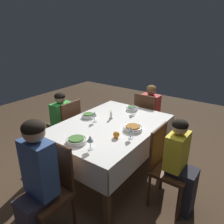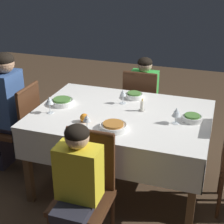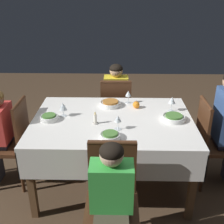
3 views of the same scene
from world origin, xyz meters
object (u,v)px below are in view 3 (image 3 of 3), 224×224
Objects in this scene: chair_west at (212,140)px; chair_north at (112,196)px; chair_south at (116,109)px; person_child_green at (111,207)px; person_child_yellow at (116,99)px; bowl_north at (110,136)px; wine_glass_north at (118,119)px; wine_glass_south at (128,94)px; orange_fruit at (136,105)px; bowl_west at (174,117)px; wine_glass_east at (63,107)px; bowl_south at (111,103)px; wine_glass_west at (172,101)px; chair_east at (13,140)px; candle_centerpiece at (95,120)px; bowl_east at (49,117)px; dining_table at (113,127)px.

chair_west is 1.00× the size of chair_north.
person_child_green is (0.02, 1.76, 0.05)m from chair_south.
person_child_yellow is (-0.02, -1.75, 0.07)m from chair_north.
wine_glass_north is (-0.06, -0.17, 0.07)m from bowl_north.
bowl_north is (0.18, 0.78, -0.08)m from wine_glass_south.
orange_fruit is at bearing 120.79° from wine_glass_south.
chair_north is at bearing 86.09° from wine_glass_north.
chair_north is at bearing 77.69° from orange_fruit.
person_child_green is at bearing -90.00° from chair_north.
person_child_green is 4.63× the size of bowl_west.
orange_fruit is (-0.19, -0.48, -0.06)m from wine_glass_north.
orange_fruit is at bearing -163.80° from wine_glass_east.
wine_glass_north is at bearing 153.71° from wine_glass_east.
bowl_south is at bearing 91.73° from person_child_green.
wine_glass_west reaches higher than wine_glass_east.
chair_east is 4.18× the size of bowl_west.
bowl_west is 1.59× the size of wine_glass_south.
wine_glass_north is 1.17× the size of candle_centerpiece.
chair_north is 0.51m from bowl_north.
chair_north is 1.05m from wine_glass_east.
chair_east is 1.07m from bowl_south.
bowl_east is (1.20, 0.02, 0.00)m from bowl_west.
bowl_north reaches higher than dining_table.
wine_glass_south reaches higher than bowl_south.
chair_west is at bearing 161.54° from wine_glass_west.
bowl_south is 1.60× the size of wine_glass_east.
dining_table is at bearing 89.15° from chair_east.
orange_fruit is at bearing 168.98° from bowl_south.
dining_table is 8.91× the size of bowl_east.
person_child_yellow is at bearing -52.90° from wine_glass_west.
wine_glass_south is at bearing -122.59° from candle_centerpiece.
bowl_west is (-0.56, 0.97, 0.21)m from person_child_yellow.
bowl_south is 1.63× the size of wine_glass_south.
wine_glass_south is 0.89m from bowl_east.
wine_glass_west is 1.23m from bowl_east.
wine_glass_east is 1.03× the size of wine_glass_north.
wine_glass_south is at bearing -156.50° from bowl_south.
chair_west is 6.72× the size of wine_glass_north.
person_child_green reaches higher than chair_north.
wine_glass_south is at bearing -100.31° from wine_glass_north.
chair_west is at bearing 164.84° from orange_fruit.
bowl_west is 1.25× the size of bowl_north.
chair_north is 0.69m from wine_glass_north.
person_child_green is 7.45× the size of wine_glass_north.
chair_west is at bearing 91.31° from chair_east.
wine_glass_north is at bearing 20.23° from bowl_west.
person_child_yellow is at bearing 47.85° from chair_west.
chair_west is 0.87× the size of person_child_yellow.
wine_glass_west is (-0.01, -0.21, 0.09)m from bowl_west.
bowl_east and bowl_north have the same top height.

